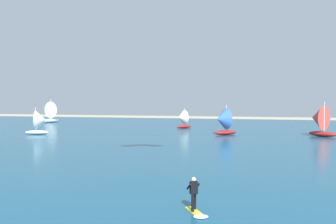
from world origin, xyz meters
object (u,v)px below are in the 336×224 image
sailboat_mid_left (319,120)px  sailboat_center_horizon (40,122)px  kitesurfer (195,200)px  sailboat_near_shore (222,121)px  sailboat_anchored_offshore (182,119)px  sailboat_heeled_over (53,112)px

sailboat_mid_left → sailboat_center_horizon: sailboat_mid_left is taller
sailboat_mid_left → kitesurfer: bearing=-106.2°
sailboat_mid_left → sailboat_near_shore: (-13.75, -1.29, -0.24)m
sailboat_mid_left → sailboat_near_shore: sailboat_mid_left is taller
sailboat_mid_left → sailboat_anchored_offshore: sailboat_mid_left is taller
sailboat_near_shore → sailboat_heeled_over: bearing=152.7°
kitesurfer → sailboat_heeled_over: sailboat_heeled_over is taller
sailboat_center_horizon → sailboat_mid_left: bearing=9.7°
kitesurfer → sailboat_near_shore: (-2.20, 38.47, 1.45)m
sailboat_heeled_over → sailboat_near_shore: 45.78m
sailboat_mid_left → sailboat_heeled_over: sailboat_heeled_over is taller
sailboat_near_shore → sailboat_mid_left: bearing=5.4°
kitesurfer → sailboat_near_shore: 38.56m
sailboat_mid_left → sailboat_near_shore: 13.82m
sailboat_heeled_over → sailboat_near_shore: (40.68, -20.98, -0.42)m
sailboat_near_shore → sailboat_center_horizon: 27.67m
sailboat_heeled_over → sailboat_near_shore: size_ratio=1.20×
kitesurfer → sailboat_mid_left: 41.44m
sailboat_heeled_over → sailboat_center_horizon: sailboat_heeled_over is taller
sailboat_heeled_over → sailboat_center_horizon: size_ratio=1.30×
sailboat_near_shore → sailboat_anchored_offshore: bearing=127.1°
kitesurfer → sailboat_center_horizon: size_ratio=0.48×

